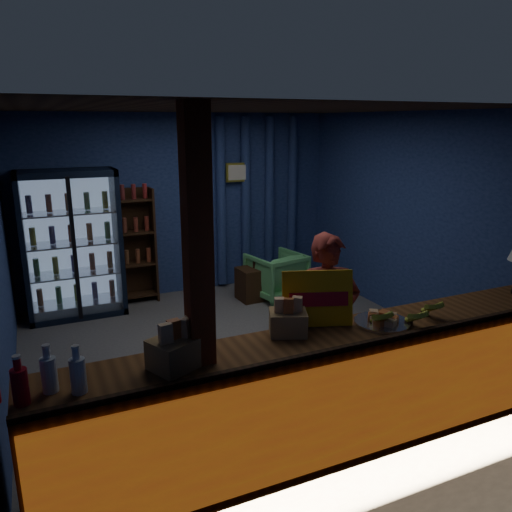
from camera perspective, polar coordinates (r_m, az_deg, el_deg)
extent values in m
plane|color=#515154|center=(5.73, -1.90, -10.50)|extent=(4.60, 4.60, 0.00)
plane|color=navy|center=(7.34, -8.59, 5.74)|extent=(4.60, 0.00, 4.60)
plane|color=navy|center=(3.44, 12.09, -5.22)|extent=(4.60, 0.00, 4.60)
plane|color=navy|center=(6.51, 17.12, 4.04)|extent=(0.00, 4.40, 4.40)
plane|color=#472D19|center=(5.17, -2.16, 16.48)|extent=(4.60, 4.60, 0.00)
cube|color=brown|center=(4.02, 8.82, -14.99)|extent=(4.40, 0.55, 0.95)
cube|color=red|center=(3.81, 11.29, -16.89)|extent=(4.35, 0.02, 0.81)
cube|color=#351D11|center=(3.59, 11.51, -10.02)|extent=(4.40, 0.04, 0.04)
cube|color=maroon|center=(3.24, -6.46, -6.29)|extent=(0.16, 0.16, 2.60)
cube|color=black|center=(7.08, -20.44, 1.71)|extent=(1.20, 0.06, 1.90)
cube|color=black|center=(6.81, -25.03, 0.72)|extent=(0.06, 0.60, 1.90)
cube|color=black|center=(6.87, -15.54, 1.74)|extent=(0.06, 0.60, 1.90)
cube|color=black|center=(6.67, -20.98, 8.84)|extent=(1.20, 0.60, 0.08)
cube|color=black|center=(7.08, -19.59, -5.93)|extent=(1.20, 0.60, 0.08)
cube|color=#99B2D8|center=(7.03, -20.41, 1.62)|extent=(1.08, 0.02, 1.74)
cube|color=white|center=(6.54, -20.06, 0.70)|extent=(1.12, 0.02, 1.78)
cube|color=black|center=(6.53, -20.05, 0.66)|extent=(0.05, 0.05, 1.80)
cube|color=silver|center=(7.03, -19.69, -4.94)|extent=(1.08, 0.48, 0.02)
cylinder|color=#A14717|center=(6.98, -23.46, -4.35)|extent=(0.07, 0.07, 0.22)
cylinder|color=#1B6D27|center=(6.98, -21.62, -4.15)|extent=(0.07, 0.07, 0.22)
cylinder|color=#9DA118|center=(6.99, -19.78, -3.94)|extent=(0.07, 0.07, 0.22)
cylinder|color=navy|center=(7.01, -17.95, -3.73)|extent=(0.07, 0.07, 0.22)
cylinder|color=maroon|center=(7.03, -16.13, -3.52)|extent=(0.07, 0.07, 0.22)
cube|color=silver|center=(6.91, -19.98, -1.82)|extent=(1.08, 0.48, 0.02)
cylinder|color=#1B6D27|center=(6.87, -23.80, -1.19)|extent=(0.07, 0.07, 0.22)
cylinder|color=#9DA118|center=(6.87, -21.94, -0.99)|extent=(0.07, 0.07, 0.22)
cylinder|color=navy|center=(6.88, -20.07, -0.79)|extent=(0.07, 0.07, 0.22)
cylinder|color=maroon|center=(6.89, -18.22, -0.58)|extent=(0.07, 0.07, 0.22)
cylinder|color=#A14717|center=(6.92, -16.37, -0.38)|extent=(0.07, 0.07, 0.22)
cube|color=silver|center=(6.81, -20.28, 1.40)|extent=(1.08, 0.48, 0.02)
cylinder|color=#9DA118|center=(6.77, -24.16, 2.06)|extent=(0.07, 0.07, 0.22)
cylinder|color=navy|center=(6.77, -22.27, 2.26)|extent=(0.07, 0.07, 0.22)
cylinder|color=maroon|center=(6.78, -20.38, 2.46)|extent=(0.07, 0.07, 0.22)
cylinder|color=#A14717|center=(6.80, -18.49, 2.66)|extent=(0.07, 0.07, 0.22)
cylinder|color=#1B6D27|center=(6.83, -16.62, 2.86)|extent=(0.07, 0.07, 0.22)
cube|color=silver|center=(6.73, -20.59, 4.70)|extent=(1.08, 0.48, 0.02)
cylinder|color=navy|center=(6.70, -24.53, 5.39)|extent=(0.07, 0.07, 0.22)
cylinder|color=maroon|center=(6.70, -22.61, 5.59)|extent=(0.07, 0.07, 0.22)
cylinder|color=#A14717|center=(6.71, -20.69, 5.79)|extent=(0.07, 0.07, 0.22)
cylinder|color=#1B6D27|center=(6.73, -18.78, 5.99)|extent=(0.07, 0.07, 0.22)
cylinder|color=#9DA118|center=(6.76, -16.88, 6.17)|extent=(0.07, 0.07, 0.22)
cube|color=#351D11|center=(7.24, -13.65, 1.31)|extent=(0.50, 0.02, 1.60)
cube|color=#351D11|center=(7.08, -15.32, 0.88)|extent=(0.03, 0.28, 1.60)
cube|color=#351D11|center=(7.16, -11.61, 1.27)|extent=(0.03, 0.28, 1.60)
cube|color=#351D11|center=(7.31, -13.12, -4.25)|extent=(0.46, 0.26, 0.02)
cube|color=#351D11|center=(7.18, -13.33, -0.86)|extent=(0.46, 0.26, 0.02)
cube|color=#351D11|center=(7.07, -13.55, 2.65)|extent=(0.46, 0.26, 0.02)
cube|color=#351D11|center=(6.99, -13.78, 6.25)|extent=(0.46, 0.26, 0.02)
cylinder|color=navy|center=(7.34, -6.95, 5.80)|extent=(0.14, 0.14, 2.50)
cylinder|color=navy|center=(7.47, -4.01, 6.03)|extent=(0.14, 0.14, 2.50)
cylinder|color=navy|center=(7.62, -1.17, 6.24)|extent=(0.14, 0.14, 2.50)
cylinder|color=navy|center=(7.78, 1.55, 6.43)|extent=(0.14, 0.14, 2.50)
cylinder|color=navy|center=(7.96, 4.16, 6.59)|extent=(0.14, 0.14, 2.50)
cube|color=yellow|center=(7.47, -2.14, 9.54)|extent=(0.36, 0.03, 0.28)
cube|color=silver|center=(7.45, -2.08, 9.52)|extent=(0.30, 0.01, 0.22)
imported|color=maroon|center=(4.48, 8.14, -7.26)|extent=(0.65, 0.52, 1.56)
imported|color=#5FBE6C|center=(7.23, 2.31, -2.17)|extent=(0.83, 0.84, 0.66)
cube|color=#351D11|center=(7.16, 0.00, -3.12)|extent=(0.53, 0.40, 0.46)
cylinder|color=#351D11|center=(7.08, 0.00, -0.98)|extent=(0.09, 0.09, 0.09)
cube|color=#EBA20C|center=(3.86, 7.02, -4.85)|extent=(0.55, 0.28, 0.43)
cube|color=#AE0B18|center=(3.84, 7.18, -4.94)|extent=(0.44, 0.18, 0.11)
cylinder|color=#AE0B18|center=(3.14, -25.34, -13.37)|extent=(0.09, 0.09, 0.21)
cylinder|color=#AE0B18|center=(3.08, -25.66, -10.93)|extent=(0.04, 0.04, 0.08)
cylinder|color=white|center=(3.06, -25.73, -10.35)|extent=(0.05, 0.05, 0.02)
cylinder|color=silver|center=(3.21, -22.56, -12.44)|extent=(0.09, 0.09, 0.21)
cylinder|color=silver|center=(3.15, -22.84, -10.04)|extent=(0.04, 0.04, 0.08)
cylinder|color=white|center=(3.13, -22.90, -9.47)|extent=(0.05, 0.05, 0.02)
cylinder|color=silver|center=(3.14, -19.66, -12.76)|extent=(0.09, 0.09, 0.21)
cylinder|color=silver|center=(3.07, -19.91, -10.32)|extent=(0.04, 0.04, 0.08)
cylinder|color=white|center=(3.06, -19.97, -9.74)|extent=(0.05, 0.05, 0.02)
cube|color=#987F49|center=(3.29, -9.19, -10.86)|extent=(0.38, 0.35, 0.20)
cube|color=#CA6E2C|center=(3.18, -10.37, -8.67)|extent=(0.10, 0.08, 0.12)
cube|color=orange|center=(3.22, -9.31, -8.29)|extent=(0.10, 0.08, 0.12)
cube|color=#CA6E2C|center=(3.27, -8.28, -7.91)|extent=(0.10, 0.08, 0.12)
cube|color=#987F49|center=(3.73, 3.67, -7.61)|extent=(0.34, 0.31, 0.18)
cube|color=#CA6E2C|center=(3.67, 2.65, -5.56)|extent=(0.08, 0.07, 0.11)
cube|color=orange|center=(3.68, 3.71, -5.54)|extent=(0.08, 0.07, 0.11)
cube|color=#CA6E2C|center=(3.68, 4.77, -5.53)|extent=(0.08, 0.07, 0.11)
cylinder|color=silver|center=(4.05, 14.20, -7.37)|extent=(0.44, 0.44, 0.02)
cube|color=#CA6E2C|center=(4.08, 15.18, -6.69)|extent=(0.09, 0.07, 0.05)
cube|color=orange|center=(4.11, 14.37, -6.48)|extent=(0.11, 0.11, 0.05)
cube|color=#CA6E2C|center=(4.09, 13.49, -6.51)|extent=(0.07, 0.09, 0.05)
cube|color=orange|center=(4.04, 13.02, -6.78)|extent=(0.11, 0.11, 0.05)
cube|color=#CA6E2C|center=(3.98, 13.26, -7.12)|extent=(0.09, 0.07, 0.05)
cube|color=orange|center=(3.95, 14.08, -7.35)|extent=(0.11, 0.11, 0.05)
cube|color=#CA6E2C|center=(3.97, 14.99, -7.31)|extent=(0.07, 0.09, 0.05)
cube|color=orange|center=(4.03, 15.44, -7.03)|extent=(0.11, 0.11, 0.05)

